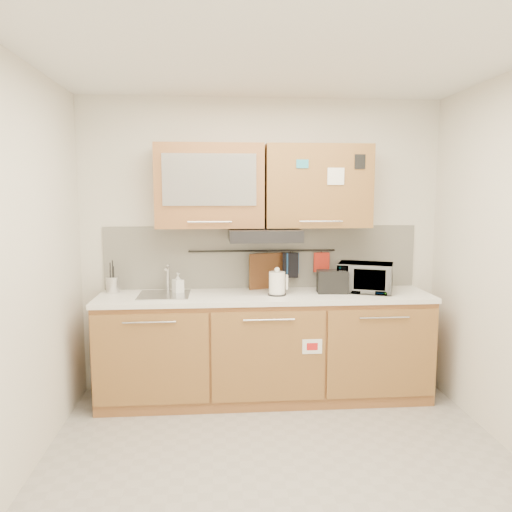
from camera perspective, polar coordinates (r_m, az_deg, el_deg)
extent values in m
plane|color=#9E9993|center=(3.47, 3.09, -23.57)|extent=(3.20, 3.20, 0.00)
plane|color=white|center=(3.09, 3.45, 22.69)|extent=(3.20, 3.20, 0.00)
plane|color=silver|center=(4.49, 0.68, 1.18)|extent=(3.20, 0.00, 3.20)
plane|color=silver|center=(3.22, -26.27, -2.03)|extent=(0.00, 3.00, 3.00)
cube|color=#966435|center=(4.38, 1.02, -10.51)|extent=(2.80, 0.60, 0.88)
cube|color=black|center=(4.51, 1.01, -15.23)|extent=(2.80, 0.54, 0.10)
cube|color=#9C6937|center=(4.09, -11.94, -11.54)|extent=(0.91, 0.02, 0.74)
cylinder|color=silver|center=(3.98, -12.11, -7.42)|extent=(0.41, 0.01, 0.01)
cube|color=#9C6937|center=(4.08, 1.45, -11.44)|extent=(0.91, 0.02, 0.74)
cylinder|color=silver|center=(3.96, 1.51, -7.31)|extent=(0.41, 0.01, 0.01)
cube|color=#9C6937|center=(4.27, 14.24, -10.78)|extent=(0.91, 0.02, 0.74)
cylinder|color=silver|center=(4.16, 14.48, -6.83)|extent=(0.41, 0.01, 0.01)
cube|color=white|center=(4.25, 1.05, -4.64)|extent=(2.82, 0.62, 0.04)
cube|color=silver|center=(4.49, 0.69, -0.11)|extent=(2.80, 0.02, 0.56)
cube|color=#966435|center=(4.28, -5.31, 7.95)|extent=(0.90, 0.35, 0.70)
cube|color=silver|center=(4.09, -5.35, 8.68)|extent=(0.76, 0.02, 0.42)
cube|color=#9C6937|center=(4.36, 6.98, 7.91)|extent=(0.90, 0.35, 0.70)
cube|color=white|center=(4.21, 9.12, 8.98)|extent=(0.14, 0.00, 0.14)
cube|color=black|center=(4.24, 0.98, 2.43)|extent=(0.60, 0.46, 0.10)
cube|color=silver|center=(4.26, -10.45, -4.52)|extent=(0.42, 0.40, 0.03)
cylinder|color=silver|center=(4.39, -10.01, -2.50)|extent=(0.03, 0.03, 0.24)
cylinder|color=silver|center=(4.30, -10.14, -1.37)|extent=(0.02, 0.18, 0.02)
cylinder|color=black|center=(4.45, 0.73, 0.60)|extent=(1.30, 0.02, 0.02)
cylinder|color=silver|center=(4.46, -16.05, -3.18)|extent=(0.13, 0.13, 0.14)
cylinder|color=black|center=(4.46, -16.29, -2.39)|extent=(0.01, 0.01, 0.26)
cylinder|color=black|center=(4.43, -15.93, -2.62)|extent=(0.01, 0.01, 0.23)
cylinder|color=black|center=(4.46, -16.03, -2.25)|extent=(0.01, 0.01, 0.28)
cylinder|color=black|center=(4.44, -16.29, -2.81)|extent=(0.01, 0.01, 0.21)
cylinder|color=white|center=(4.19, 2.41, -3.15)|extent=(0.16, 0.16, 0.20)
sphere|color=white|center=(4.17, 2.42, -1.58)|extent=(0.04, 0.04, 0.04)
cube|color=white|center=(4.22, 3.50, -2.97)|extent=(0.02, 0.03, 0.13)
cylinder|color=black|center=(4.21, 2.40, -4.38)|extent=(0.15, 0.15, 0.01)
cube|color=black|center=(4.34, 8.70, -2.91)|extent=(0.27, 0.17, 0.19)
cube|color=black|center=(4.31, 8.12, -1.75)|extent=(0.08, 0.12, 0.01)
cube|color=black|center=(4.33, 9.33, -1.74)|extent=(0.08, 0.12, 0.01)
imported|color=#999999|center=(4.43, 12.36, -2.41)|extent=(0.54, 0.45, 0.25)
imported|color=#999999|center=(4.32, -8.91, -3.08)|extent=(0.11, 0.11, 0.18)
cube|color=brown|center=(4.47, 1.28, -2.35)|extent=(0.33, 0.13, 0.42)
cube|color=#215397|center=(4.48, 4.19, -0.83)|extent=(0.11, 0.04, 0.19)
cube|color=black|center=(4.48, 3.97, -1.07)|extent=(0.15, 0.06, 0.22)
cube|color=#AD2417|center=(4.53, 7.50, -0.72)|extent=(0.14, 0.03, 0.17)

